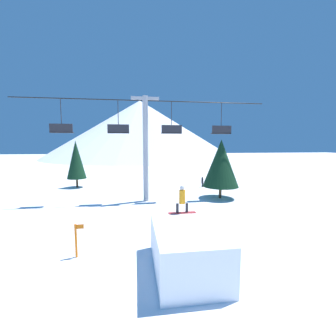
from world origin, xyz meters
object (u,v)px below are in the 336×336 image
at_px(snowboarder, 182,199).
at_px(pine_tree_near, 221,163).
at_px(snow_ramp, 186,248).
at_px(trail_marker, 76,240).
at_px(distant_skier, 202,181).

xyz_separation_m(snowboarder, pine_tree_near, (5.69, 9.62, 0.83)).
height_order(snow_ramp, pine_tree_near, pine_tree_near).
relative_size(snowboarder, trail_marker, 0.87).
bearing_deg(pine_tree_near, snowboarder, -120.61).
bearing_deg(trail_marker, pine_tree_near, 42.56).
height_order(snowboarder, distant_skier, snowboarder).
bearing_deg(snow_ramp, distant_skier, 70.93).
xyz_separation_m(snow_ramp, pine_tree_near, (5.87, 11.32, 2.40)).
bearing_deg(snowboarder, distant_skier, 69.56).
xyz_separation_m(snowboarder, trail_marker, (-4.84, -0.05, -1.65)).
bearing_deg(snowboarder, trail_marker, -179.36).
xyz_separation_m(trail_marker, distant_skier, (10.48, 15.17, -0.16)).
bearing_deg(pine_tree_near, trail_marker, -137.44).
height_order(snow_ramp, snowboarder, snowboarder).
relative_size(snow_ramp, trail_marker, 2.76).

